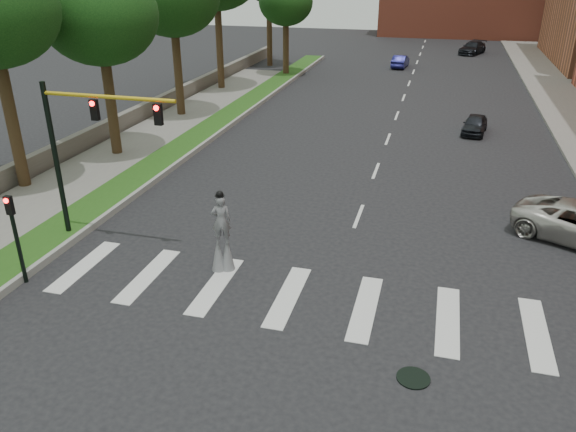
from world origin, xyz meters
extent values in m
plane|color=black|center=(0.00, 0.00, 0.00)|extent=(160.00, 160.00, 0.00)
cube|color=#1F4A15|center=(-11.50, 20.00, 0.12)|extent=(2.00, 60.00, 0.25)
cube|color=gray|center=(-10.45, 20.00, 0.14)|extent=(0.20, 60.00, 0.28)
cube|color=slate|center=(-14.50, 10.00, 0.09)|extent=(4.00, 60.00, 0.18)
cube|color=#5F5952|center=(-17.00, 22.00, 0.55)|extent=(0.50, 56.00, 1.10)
cylinder|color=black|center=(3.00, -2.00, 0.02)|extent=(0.90, 0.90, 0.04)
cylinder|color=black|center=(-11.00, 3.00, 3.10)|extent=(0.20, 0.20, 6.20)
cylinder|color=gold|center=(-8.40, 3.00, 5.80)|extent=(5.20, 0.14, 0.14)
cube|color=black|center=(-9.00, 3.00, 5.30)|extent=(0.28, 0.18, 0.75)
cylinder|color=#FF0C0C|center=(-9.00, 2.90, 5.55)|extent=(0.18, 0.06, 0.18)
cube|color=black|center=(-6.50, 3.00, 5.30)|extent=(0.28, 0.18, 0.75)
cylinder|color=#FF0C0C|center=(-6.50, 2.90, 5.55)|extent=(0.18, 0.06, 0.18)
cylinder|color=black|center=(-10.30, -0.50, 1.50)|extent=(0.14, 0.14, 3.00)
cube|color=black|center=(-10.30, -0.50, 2.90)|extent=(0.25, 0.16, 0.65)
cylinder|color=#FF0C0C|center=(-10.30, -0.60, 3.10)|extent=(0.16, 0.05, 0.16)
cylinder|color=#372716|center=(-3.85, 2.17, 0.51)|extent=(0.07, 0.07, 1.02)
cylinder|color=#372716|center=(-4.15, 2.05, 0.51)|extent=(0.07, 0.07, 1.02)
cone|color=slate|center=(-3.85, 2.17, 0.64)|extent=(0.52, 0.52, 1.28)
cone|color=slate|center=(-4.15, 2.05, 0.64)|extent=(0.52, 0.52, 1.28)
imported|color=slate|center=(-4.00, 2.11, 1.95)|extent=(0.79, 0.66, 1.85)
sphere|color=black|center=(-4.00, 2.11, 2.93)|extent=(0.26, 0.26, 0.26)
cylinder|color=black|center=(-4.00, 2.11, 2.88)|extent=(0.34, 0.34, 0.02)
cube|color=yellow|center=(-4.05, 2.24, 2.46)|extent=(0.22, 0.05, 0.10)
imported|color=black|center=(5.20, 22.77, 0.59)|extent=(1.85, 3.60, 1.17)
imported|color=navy|center=(-1.53, 46.13, 0.63)|extent=(1.63, 3.92, 1.26)
imported|color=black|center=(5.92, 57.66, 0.72)|extent=(3.62, 5.33, 1.43)
cylinder|color=#372716|center=(-16.25, 7.01, 3.39)|extent=(0.56, 0.56, 6.79)
cylinder|color=#372716|center=(-14.59, 12.71, 3.04)|extent=(0.56, 0.56, 6.08)
ellipsoid|color=black|center=(-14.59, 12.71, 7.60)|extent=(6.08, 6.08, 5.16)
cylinder|color=#372716|center=(-14.85, 21.79, 3.26)|extent=(0.56, 0.56, 6.53)
cylinder|color=#372716|center=(-15.43, 31.08, 3.83)|extent=(0.56, 0.56, 7.66)
cylinder|color=#372716|center=(-14.95, 43.76, 3.62)|extent=(0.56, 0.56, 7.24)
cylinder|color=#372716|center=(-11.77, 38.66, 2.71)|extent=(0.56, 0.56, 5.42)
ellipsoid|color=black|center=(-11.77, 38.66, 6.66)|extent=(4.98, 4.98, 4.23)
camera|label=1|loc=(2.88, -14.27, 10.17)|focal=35.00mm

